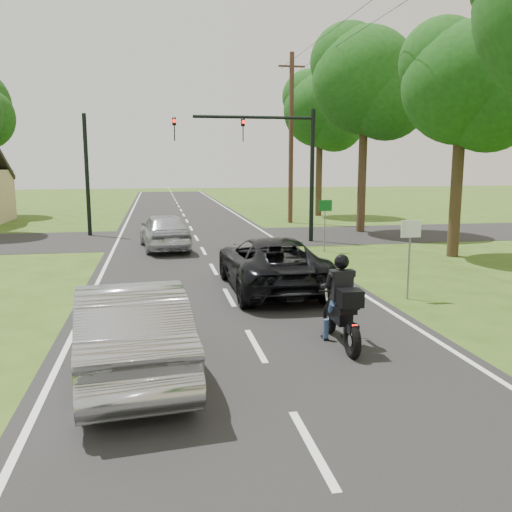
# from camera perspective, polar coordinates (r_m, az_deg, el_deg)

# --- Properties ---
(ground) EXTENTS (140.00, 140.00, 0.00)m
(ground) POSITION_cam_1_polar(r_m,az_deg,el_deg) (10.96, -0.04, -9.44)
(ground) COLOR #304814
(ground) RESTS_ON ground
(road) EXTENTS (8.00, 100.00, 0.01)m
(road) POSITION_cam_1_polar(r_m,az_deg,el_deg) (20.58, -5.07, -0.35)
(road) COLOR black
(road) RESTS_ON ground
(cross_road) EXTENTS (60.00, 7.00, 0.01)m
(cross_road) POSITION_cam_1_polar(r_m,az_deg,el_deg) (26.49, -6.30, 1.88)
(cross_road) COLOR black
(cross_road) RESTS_ON ground
(motorcycle_rider) EXTENTS (0.61, 2.17, 1.87)m
(motorcycle_rider) POSITION_cam_1_polar(r_m,az_deg,el_deg) (10.89, 9.04, -5.64)
(motorcycle_rider) COLOR black
(motorcycle_rider) RESTS_ON ground
(dark_suv) EXTENTS (2.59, 5.52, 1.53)m
(dark_suv) POSITION_cam_1_polar(r_m,az_deg,el_deg) (15.52, 1.63, -0.75)
(dark_suv) COLOR black
(dark_suv) RESTS_ON road
(silver_sedan) EXTENTS (2.20, 5.04, 1.61)m
(silver_sedan) POSITION_cam_1_polar(r_m,az_deg,el_deg) (9.61, -13.09, -7.36)
(silver_sedan) COLOR #A0A0A4
(silver_sedan) RESTS_ON road
(silver_suv) EXTENTS (2.30, 4.74, 1.56)m
(silver_suv) POSITION_cam_1_polar(r_m,az_deg,el_deg) (23.15, -9.59, 2.63)
(silver_suv) COLOR #B0B2B8
(silver_suv) RESTS_ON road
(traffic_signal) EXTENTS (6.38, 0.44, 6.00)m
(traffic_signal) POSITION_cam_1_polar(r_m,az_deg,el_deg) (24.74, 1.74, 10.98)
(traffic_signal) COLOR black
(traffic_signal) RESTS_ON ground
(signal_pole_far) EXTENTS (0.20, 0.20, 6.00)m
(signal_pole_far) POSITION_cam_1_polar(r_m,az_deg,el_deg) (28.38, -17.36, 8.09)
(signal_pole_far) COLOR black
(signal_pole_far) RESTS_ON ground
(utility_pole_far) EXTENTS (1.60, 0.28, 10.00)m
(utility_pole_far) POSITION_cam_1_polar(r_m,az_deg,el_deg) (33.21, 3.71, 12.28)
(utility_pole_far) COLOR #4E2F23
(utility_pole_far) RESTS_ON ground
(sign_white) EXTENTS (0.55, 0.07, 2.12)m
(sign_white) POSITION_cam_1_polar(r_m,az_deg,el_deg) (14.84, 15.94, 1.61)
(sign_white) COLOR slate
(sign_white) RESTS_ON ground
(sign_green) EXTENTS (0.55, 0.07, 2.12)m
(sign_green) POSITION_cam_1_polar(r_m,az_deg,el_deg) (22.31, 7.29, 4.51)
(sign_green) COLOR slate
(sign_green) RESTS_ON ground
(tree_row_c) EXTENTS (4.80, 4.65, 8.76)m
(tree_row_c) POSITION_cam_1_polar(r_m,az_deg,el_deg) (22.41, 21.75, 15.82)
(tree_row_c) COLOR #332316
(tree_row_c) RESTS_ON ground
(tree_row_d) EXTENTS (5.76, 5.58, 10.45)m
(tree_row_d) POSITION_cam_1_polar(r_m,az_deg,el_deg) (29.34, 12.16, 17.04)
(tree_row_d) COLOR #332316
(tree_row_d) RESTS_ON ground
(tree_row_e) EXTENTS (5.28, 5.12, 9.61)m
(tree_row_e) POSITION_cam_1_polar(r_m,az_deg,el_deg) (37.84, 7.28, 14.57)
(tree_row_e) COLOR #332316
(tree_row_e) RESTS_ON ground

